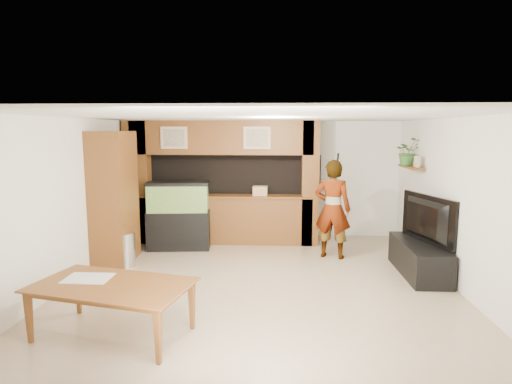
# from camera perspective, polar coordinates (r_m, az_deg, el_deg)

# --- Properties ---
(floor) EXTENTS (6.50, 6.50, 0.00)m
(floor) POSITION_cam_1_polar(r_m,az_deg,el_deg) (6.88, 0.50, -12.20)
(floor) COLOR tan
(floor) RESTS_ON ground
(ceiling) EXTENTS (6.50, 6.50, 0.00)m
(ceiling) POSITION_cam_1_polar(r_m,az_deg,el_deg) (6.45, 0.53, 9.99)
(ceiling) COLOR white
(ceiling) RESTS_ON wall_back
(wall_back) EXTENTS (6.00, 0.00, 6.00)m
(wall_back) POSITION_cam_1_polar(r_m,az_deg,el_deg) (9.76, 1.30, 1.75)
(wall_back) COLOR silver
(wall_back) RESTS_ON floor
(wall_left) EXTENTS (0.00, 6.50, 6.50)m
(wall_left) POSITION_cam_1_polar(r_m,az_deg,el_deg) (7.30, -23.72, -1.15)
(wall_left) COLOR silver
(wall_left) RESTS_ON floor
(wall_right) EXTENTS (0.00, 6.50, 6.50)m
(wall_right) POSITION_cam_1_polar(r_m,az_deg,el_deg) (7.08, 25.56, -1.53)
(wall_right) COLOR silver
(wall_right) RESTS_ON floor
(partition) EXTENTS (4.20, 0.99, 2.60)m
(partition) POSITION_cam_1_polar(r_m,az_deg,el_deg) (9.22, -4.71, 1.43)
(partition) COLOR brown
(partition) RESTS_ON floor
(wall_clock) EXTENTS (0.05, 0.25, 0.25)m
(wall_clock) POSITION_cam_1_polar(r_m,az_deg,el_deg) (8.13, -20.61, 4.17)
(wall_clock) COLOR black
(wall_clock) RESTS_ON wall_left
(wall_shelf) EXTENTS (0.25, 0.90, 0.04)m
(wall_shelf) POSITION_cam_1_polar(r_m,az_deg,el_deg) (8.81, 19.96, 3.17)
(wall_shelf) COLOR brown
(wall_shelf) RESTS_ON wall_right
(pantry_cabinet) EXTENTS (0.60, 0.98, 2.39)m
(pantry_cabinet) POSITION_cam_1_polar(r_m,az_deg,el_deg) (8.18, -18.42, -0.69)
(pantry_cabinet) COLOR brown
(pantry_cabinet) RESTS_ON floor
(trash_can) EXTENTS (0.33, 0.33, 0.60)m
(trash_can) POSITION_cam_1_polar(r_m,az_deg,el_deg) (8.00, -16.98, -7.35)
(trash_can) COLOR #B2B2B7
(trash_can) RESTS_ON floor
(aquarium) EXTENTS (1.24, 0.47, 1.38)m
(aquarium) POSITION_cam_1_polar(r_m,az_deg,el_deg) (8.80, -10.30, -3.23)
(aquarium) COLOR black
(aquarium) RESTS_ON floor
(tv_stand) EXTENTS (0.59, 1.62, 0.54)m
(tv_stand) POSITION_cam_1_polar(r_m,az_deg,el_deg) (7.76, 20.89, -8.27)
(tv_stand) COLOR black
(tv_stand) RESTS_ON floor
(television) EXTENTS (0.56, 1.38, 0.80)m
(television) POSITION_cam_1_polar(r_m,az_deg,el_deg) (7.60, 21.14, -3.42)
(television) COLOR black
(television) RESTS_ON tv_stand
(photo_frame) EXTENTS (0.07, 0.16, 0.21)m
(photo_frame) POSITION_cam_1_polar(r_m,az_deg,el_deg) (8.48, 20.66, 3.82)
(photo_frame) COLOR tan
(photo_frame) RESTS_ON wall_shelf
(potted_plant) EXTENTS (0.59, 0.55, 0.54)m
(potted_plant) POSITION_cam_1_polar(r_m,az_deg,el_deg) (8.95, 19.55, 5.12)
(potted_plant) COLOR #2E5F26
(potted_plant) RESTS_ON wall_shelf
(person) EXTENTS (0.79, 0.64, 1.86)m
(person) POSITION_cam_1_polar(r_m,az_deg,el_deg) (8.17, 10.18, -2.26)
(person) COLOR #9F8357
(person) RESTS_ON floor
(microphone) EXTENTS (0.04, 0.11, 0.17)m
(microphone) POSITION_cam_1_polar(r_m,az_deg,el_deg) (7.90, 10.87, 4.54)
(microphone) COLOR black
(microphone) RESTS_ON person
(dining_table) EXTENTS (2.00, 1.40, 0.64)m
(dining_table) POSITION_cam_1_polar(r_m,az_deg,el_deg) (5.42, -18.72, -14.82)
(dining_table) COLOR brown
(dining_table) RESTS_ON floor
(newspaper_a) EXTENTS (0.54, 0.40, 0.01)m
(newspaper_a) POSITION_cam_1_polar(r_m,az_deg,el_deg) (5.62, -21.48, -10.64)
(newspaper_a) COLOR silver
(newspaper_a) RESTS_ON dining_table
(counter_box) EXTENTS (0.31, 0.22, 0.20)m
(counter_box) POSITION_cam_1_polar(r_m,az_deg,el_deg) (8.99, 0.57, 0.16)
(counter_box) COLOR tan
(counter_box) RESTS_ON partition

